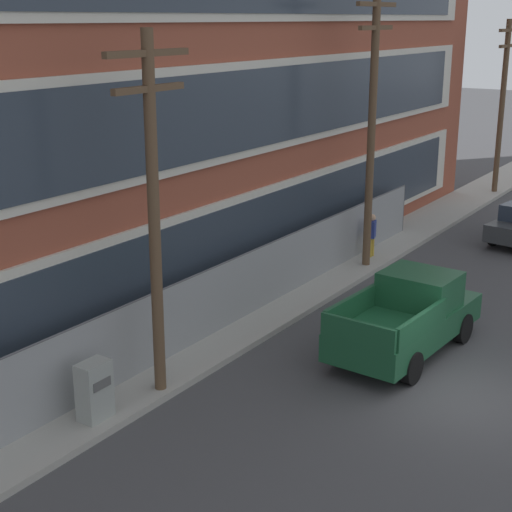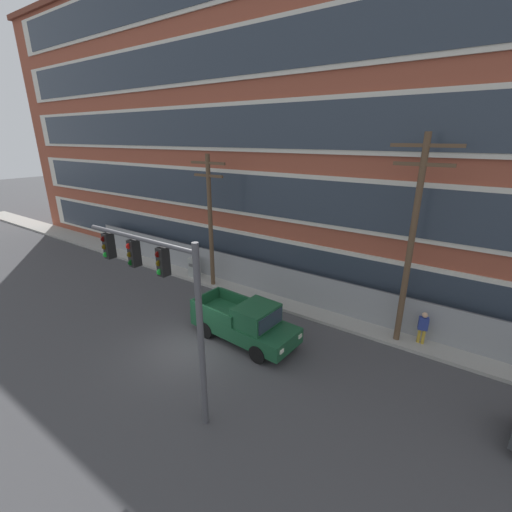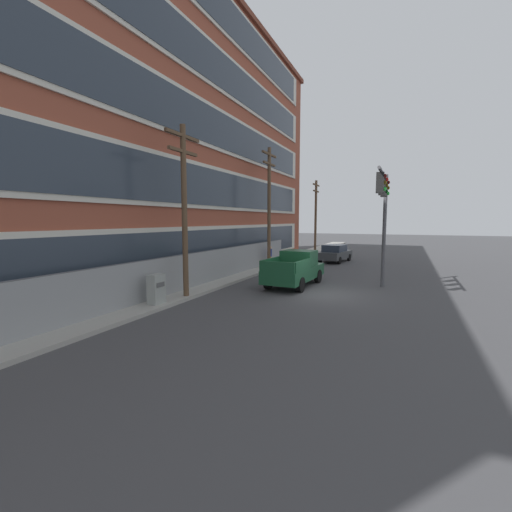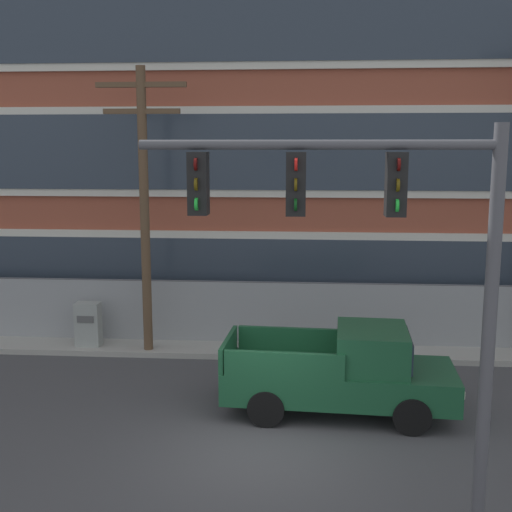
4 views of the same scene
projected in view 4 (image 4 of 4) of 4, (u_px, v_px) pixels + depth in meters
ground_plane at (258, 453)px, 12.54m from camera, size 160.00×160.00×0.00m
sidewalk_building_side at (274, 347)px, 18.96m from camera, size 80.00×2.14×0.16m
brick_mill_building at (188, 48)px, 23.63m from camera, size 48.95×10.65×18.99m
chain_link_fence at (208, 313)px, 19.15m from camera, size 28.74×0.06×2.01m
traffic_signal_mast at (380, 244)px, 9.14m from camera, size 5.14×0.43×6.24m
pickup_truck_dark_green at (344, 373)px, 14.30m from camera, size 5.24×2.33×1.98m
utility_pole_near_corner at (144, 199)px, 17.76m from camera, size 2.48×0.26×8.07m
electrical_cabinet at (88, 327)px, 18.76m from camera, size 0.71×0.48×1.44m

